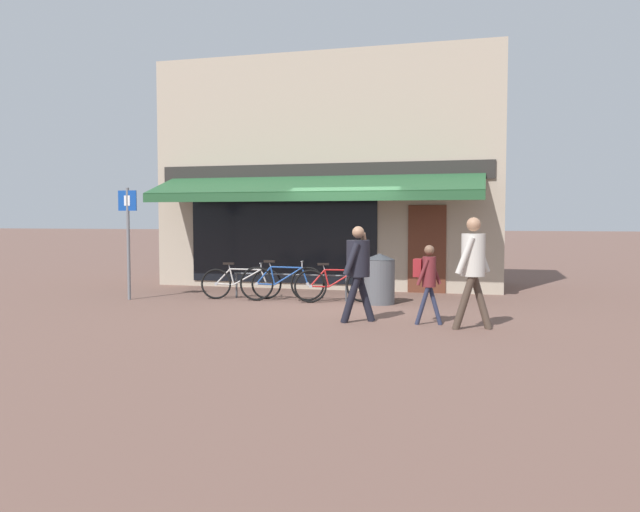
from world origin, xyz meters
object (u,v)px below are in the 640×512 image
Objects in this scene: pedestrian_adult at (358,264)px; pedestrian_second_adult at (473,261)px; bicycle_silver at (241,283)px; bicycle_blue at (282,283)px; bicycle_red at (336,285)px; pedestrian_child at (427,274)px; litter_bin at (379,279)px; parking_sign at (128,231)px.

pedestrian_second_adult is (1.92, -0.21, 0.09)m from pedestrian_adult.
bicycle_silver is 0.98m from bicycle_blue.
pedestrian_child reaches higher than bicycle_red.
pedestrian_second_adult is at bearing -52.93° from litter_bin.
litter_bin is at bearing 7.75° from parking_sign.
parking_sign reaches higher than pedestrian_adult.
pedestrian_adult is (2.14, -2.29, 0.61)m from bicycle_blue.
bicycle_silver is 2.70m from parking_sign.
bicycle_red is at bearing 141.29° from pedestrian_child.
pedestrian_adult reaches higher than litter_bin.
parking_sign is at bearing 157.38° from pedestrian_adult.
parking_sign is at bearing -172.25° from litter_bin.
pedestrian_child reaches higher than litter_bin.
bicycle_blue is 3.19m from pedestrian_adult.
bicycle_blue reaches higher than bicycle_silver.
bicycle_blue is 1.05× the size of bicycle_red.
parking_sign is at bearing 175.53° from pedestrian_child.
litter_bin is 5.56m from parking_sign.
pedestrian_child is (3.31, -2.25, 0.46)m from bicycle_blue.
parking_sign is at bearing 171.73° from pedestrian_second_adult.
parking_sign is at bearing 168.32° from bicycle_red.
bicycle_blue is at bearing 154.00° from pedestrian_second_adult.
pedestrian_child is 0.74× the size of pedestrian_second_adult.
pedestrian_second_adult is (4.06, -2.50, 0.70)m from bicycle_blue.
bicycle_silver is 0.72× the size of parking_sign.
litter_bin is at bearing 126.13° from pedestrian_child.
bicycle_silver is 4.89m from pedestrian_child.
bicycle_red is 4.70m from parking_sign.
pedestrian_adult is 0.92× the size of pedestrian_second_adult.
parking_sign reaches higher than bicycle_silver.
pedestrian_child is 1.28× the size of litter_bin.
pedestrian_child is at bearing -13.39° from parking_sign.
pedestrian_child is at bearing -4.25° from pedestrian_adult.
litter_bin reaches higher than bicycle_silver.
pedestrian_second_adult is (2.86, -2.57, 0.72)m from bicycle_red.
pedestrian_child is 0.83m from pedestrian_second_adult.
pedestrian_second_adult reaches higher than bicycle_blue.
bicycle_red is at bearing -9.18° from bicycle_blue.
bicycle_red is 3.18m from pedestrian_child.
parking_sign reaches higher than bicycle_red.
bicycle_blue is at bearing 162.35° from bicycle_red.
bicycle_red is 0.95× the size of pedestrian_second_adult.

